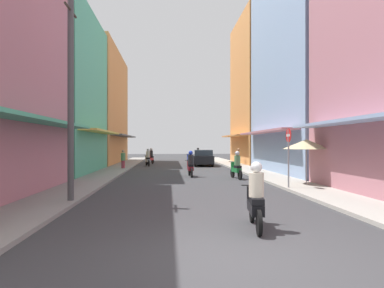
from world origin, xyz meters
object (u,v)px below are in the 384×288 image
motorbike_green (236,166)px  utility_pole (71,96)px  motorbike_black (255,199)px  motorbike_blue (189,159)px  motorbike_silver (148,158)px  motorbike_red (151,157)px  motorbike_orange (198,156)px  pedestrian_midway (238,157)px  motorbike_maroon (190,165)px  vendor_umbrella (306,144)px  parked_car (203,158)px  pedestrian_foreground (123,160)px  street_sign_no_entry (289,150)px

motorbike_green → utility_pole: utility_pole is taller
motorbike_black → motorbike_blue: bearing=89.8°
motorbike_silver → utility_pole: utility_pole is taller
motorbike_red → motorbike_orange: 5.55m
motorbike_orange → motorbike_silver: size_ratio=0.98×
pedestrian_midway → motorbike_maroon: bearing=-117.3°
pedestrian_midway → motorbike_red: bearing=158.7°
motorbike_maroon → vendor_umbrella: (5.09, -5.01, 1.26)m
motorbike_red → pedestrian_midway: (8.11, -3.16, 0.09)m
parked_car → pedestrian_foreground: size_ratio=2.74×
utility_pole → street_sign_no_entry: 8.95m
motorbike_maroon → motorbike_silver: size_ratio=1.02×
motorbike_green → motorbike_silver: (-5.72, 11.44, 0.00)m
motorbike_silver → parked_car: size_ratio=0.42×
pedestrian_midway → street_sign_no_entry: bearing=-94.4°
motorbike_red → pedestrian_midway: size_ratio=1.10×
motorbike_black → pedestrian_midway: bearing=79.0°
utility_pole → motorbike_orange: bearing=75.2°
pedestrian_foreground → parked_car: bearing=31.2°
motorbike_black → pedestrian_foreground: (-5.52, 18.32, 0.06)m
motorbike_orange → vendor_umbrella: (3.22, -20.41, 1.26)m
pedestrian_foreground → utility_pole: size_ratio=0.22×
motorbike_red → pedestrian_foreground: (-1.73, -7.03, 0.06)m
motorbike_green → vendor_umbrella: vendor_umbrella is taller
pedestrian_midway → utility_pole: bearing=-117.2°
pedestrian_midway → street_sign_no_entry: 16.01m
motorbike_silver → pedestrian_foreground: (-1.63, -4.15, 0.06)m
parked_car → motorbike_red: bearing=148.6°
motorbike_maroon → motorbike_silver: same height
motorbike_red → motorbike_maroon: bearing=-76.5°
motorbike_orange → motorbike_green: bearing=-87.8°
motorbike_red → motorbike_blue: bearing=8.5°
vendor_umbrella → utility_pole: 10.49m
motorbike_silver → pedestrian_midway: bearing=-2.0°
motorbike_silver → pedestrian_foreground: size_ratio=1.16×
motorbike_red → motorbike_blue: motorbike_red is taller
parked_car → vendor_umbrella: (3.26, -14.91, 1.23)m
street_sign_no_entry → pedestrian_midway: bearing=85.6°
motorbike_maroon → street_sign_no_entry: 7.34m
motorbike_red → street_sign_no_entry: (6.89, -19.10, 1.01)m
parked_car → utility_pole: utility_pole is taller
motorbike_black → motorbike_maroon: bearing=93.2°
motorbike_black → motorbike_green: bearing=80.6°
motorbike_maroon → utility_pole: bearing=-117.1°
vendor_umbrella → motorbike_orange: bearing=99.0°
motorbike_green → vendor_umbrella: (2.56, -3.59, 1.26)m
vendor_umbrella → street_sign_no_entry: size_ratio=0.83×
motorbike_silver → vendor_umbrella: 17.21m
parked_car → pedestrian_midway: (3.20, -0.16, 0.05)m
motorbike_red → street_sign_no_entry: size_ratio=0.66×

